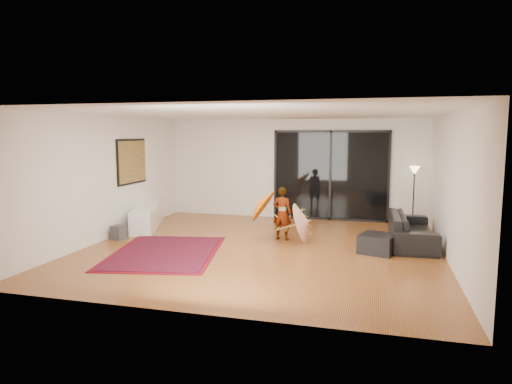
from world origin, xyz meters
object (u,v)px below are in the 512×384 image
(media_console, at_px, (147,217))
(sofa, at_px, (412,229))
(ottoman, at_px, (378,244))
(child, at_px, (282,213))

(media_console, distance_m, sofa, 6.20)
(sofa, bearing_deg, ottoman, 141.00)
(media_console, xyz_separation_m, child, (3.49, -0.38, 0.31))
(sofa, height_order, child, child)
(media_console, height_order, sofa, sofa)
(sofa, distance_m, child, 2.74)
(media_console, bearing_deg, ottoman, -28.92)
(ottoman, bearing_deg, media_console, 169.86)
(sofa, bearing_deg, child, 94.53)
(ottoman, distance_m, child, 2.16)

